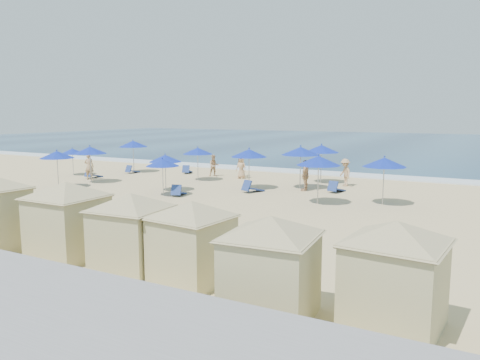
% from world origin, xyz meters
% --- Properties ---
extents(ground, '(160.00, 160.00, 0.00)m').
position_xyz_m(ground, '(0.00, 0.00, 0.00)').
color(ground, '#D4BD87').
rests_on(ground, ground).
extents(ocean, '(160.00, 80.00, 0.06)m').
position_xyz_m(ocean, '(0.00, 55.00, 0.03)').
color(ocean, navy).
rests_on(ocean, ground).
extents(surf_line, '(160.00, 2.50, 0.08)m').
position_xyz_m(surf_line, '(0.00, 15.50, 0.04)').
color(surf_line, white).
rests_on(surf_line, ground).
extents(trash_bin, '(0.85, 0.85, 0.75)m').
position_xyz_m(trash_bin, '(1.60, -4.78, 0.37)').
color(trash_bin, black).
rests_on(trash_bin, ground).
extents(cabana_2, '(4.39, 4.39, 2.76)m').
position_xyz_m(cabana_2, '(2.63, -9.08, 1.58)').
color(cabana_2, '#C6BD88').
rests_on(cabana_2, ground).
extents(cabana_3, '(4.14, 4.14, 2.60)m').
position_xyz_m(cabana_3, '(5.36, -9.10, 1.49)').
color(cabana_3, '#C6BD88').
rests_on(cabana_3, ground).
extents(cabana_4, '(4.03, 4.03, 2.54)m').
position_xyz_m(cabana_4, '(7.45, -9.00, 1.45)').
color(cabana_4, '#C6BD88').
rests_on(cabana_4, ground).
extents(cabana_5, '(4.18, 4.18, 2.63)m').
position_xyz_m(cabana_5, '(10.31, -9.99, 1.51)').
color(cabana_5, '#C6BD88').
rests_on(cabana_5, ground).
extents(cabana_6, '(4.22, 4.22, 2.66)m').
position_xyz_m(cabana_6, '(12.92, -9.25, 1.52)').
color(cabana_6, '#C6BD88').
rests_on(cabana_6, ground).
extents(umbrella_0, '(1.84, 1.84, 2.10)m').
position_xyz_m(umbrella_0, '(-13.45, 5.47, 1.82)').
color(umbrella_0, '#A5A8AD').
rests_on(umbrella_0, ground).
extents(umbrella_1, '(2.23, 2.23, 2.54)m').
position_xyz_m(umbrella_1, '(-9.32, 3.31, 2.20)').
color(umbrella_1, '#A5A8AD').
rests_on(umbrella_1, ground).
extents(umbrella_2, '(2.29, 2.29, 2.61)m').
position_xyz_m(umbrella_2, '(-10.63, 9.07, 2.26)').
color(umbrella_2, '#A5A8AD').
rests_on(umbrella_2, ground).
extents(umbrella_3, '(2.13, 2.13, 2.42)m').
position_xyz_m(umbrella_3, '(-9.47, 0.71, 2.10)').
color(umbrella_3, '#A5A8AD').
rests_on(umbrella_3, ground).
extents(umbrella_4, '(2.10, 2.10, 2.39)m').
position_xyz_m(umbrella_4, '(-3.55, 7.69, 2.07)').
color(umbrella_4, '#A5A8AD').
rests_on(umbrella_4, ground).
extents(umbrella_5, '(2.00, 2.00, 2.28)m').
position_xyz_m(umbrella_5, '(-2.76, 3.01, 1.98)').
color(umbrella_5, '#A5A8AD').
rests_on(umbrella_5, ground).
extents(umbrella_6, '(1.93, 1.93, 2.20)m').
position_xyz_m(umbrella_6, '(-1.85, 1.58, 1.91)').
color(umbrella_6, '#A5A8AD').
rests_on(umbrella_6, ground).
extents(umbrella_7, '(2.39, 2.39, 2.72)m').
position_xyz_m(umbrella_7, '(4.07, 7.73, 2.36)').
color(umbrella_7, '#A5A8AD').
rests_on(umbrella_7, ground).
extents(umbrella_8, '(2.27, 2.27, 2.58)m').
position_xyz_m(umbrella_8, '(1.32, 6.11, 2.24)').
color(umbrella_8, '#A5A8AD').
rests_on(umbrella_8, ground).
extents(umbrella_9, '(2.34, 2.34, 2.67)m').
position_xyz_m(umbrella_9, '(4.40, 10.68, 2.31)').
color(umbrella_9, '#A5A8AD').
rests_on(umbrella_9, ground).
extents(umbrella_10, '(2.29, 2.29, 2.61)m').
position_xyz_m(umbrella_10, '(6.71, 3.51, 2.26)').
color(umbrella_10, '#A5A8AD').
rests_on(umbrella_10, ground).
extents(umbrella_11, '(2.23, 2.23, 2.54)m').
position_xyz_m(umbrella_11, '(9.71, 4.96, 2.20)').
color(umbrella_11, '#A5A8AD').
rests_on(umbrella_11, ground).
extents(beach_chair_0, '(0.59, 1.31, 0.72)m').
position_xyz_m(beach_chair_0, '(-11.03, 5.05, 0.25)').
color(beach_chair_0, navy).
rests_on(beach_chair_0, ground).
extents(beach_chair_1, '(0.60, 1.22, 0.66)m').
position_xyz_m(beach_chair_1, '(-10.35, 8.48, 0.23)').
color(beach_chair_1, navy).
rests_on(beach_chair_1, ground).
extents(beach_chair_2, '(0.97, 1.37, 0.69)m').
position_xyz_m(beach_chair_2, '(-6.40, 10.39, 0.24)').
color(beach_chair_2, navy).
rests_on(beach_chair_2, ground).
extents(beach_chair_3, '(0.94, 1.39, 0.70)m').
position_xyz_m(beach_chair_3, '(-1.05, 1.93, 0.24)').
color(beach_chair_3, navy).
rests_on(beach_chair_3, ground).
extents(beach_chair_4, '(1.09, 1.53, 0.77)m').
position_xyz_m(beach_chair_4, '(2.03, 5.06, 0.27)').
color(beach_chair_4, navy).
rests_on(beach_chair_4, ground).
extents(beach_chair_5, '(0.82, 1.40, 0.72)m').
position_xyz_m(beach_chair_5, '(6.45, 7.42, 0.25)').
color(beach_chair_5, navy).
rests_on(beach_chair_5, ground).
extents(beachgoer_0, '(0.79, 0.63, 1.88)m').
position_xyz_m(beachgoer_0, '(-10.50, 4.28, 0.94)').
color(beachgoer_0, tan).
rests_on(beachgoer_0, ground).
extents(beachgoer_1, '(0.99, 0.97, 1.60)m').
position_xyz_m(beachgoer_1, '(-3.71, 10.08, 0.80)').
color(beachgoer_1, tan).
rests_on(beachgoer_1, ground).
extents(beachgoer_2, '(0.54, 1.13, 1.88)m').
position_xyz_m(beachgoer_2, '(4.63, 7.15, 0.94)').
color(beachgoer_2, tan).
rests_on(beachgoer_2, ground).
extents(beachgoer_3, '(1.26, 1.29, 1.77)m').
position_xyz_m(beachgoer_3, '(6.23, 10.11, 0.89)').
color(beachgoer_3, tan).
rests_on(beachgoer_3, ground).
extents(beachgoer_4, '(0.81, 0.55, 1.61)m').
position_xyz_m(beachgoer_4, '(-1.34, 9.97, 0.81)').
color(beachgoer_4, tan).
rests_on(beachgoer_4, ground).
extents(beachgoer_5, '(0.83, 1.03, 1.64)m').
position_xyz_m(beachgoer_5, '(-1.80, 10.86, 0.82)').
color(beachgoer_5, tan).
rests_on(beachgoer_5, ground).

